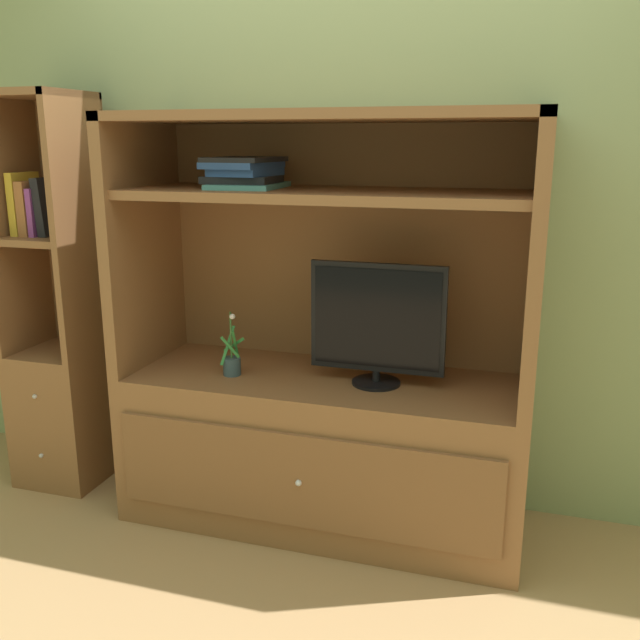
{
  "coord_description": "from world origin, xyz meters",
  "views": [
    {
      "loc": [
        0.77,
        -2.14,
        1.54
      ],
      "look_at": [
        0.0,
        0.35,
        0.87
      ],
      "focal_mm": 39.08,
      "sensor_mm": 36.0,
      "label": 1
    }
  ],
  "objects": [
    {
      "name": "media_console",
      "position": [
        0.0,
        0.41,
        0.51
      ],
      "size": [
        1.62,
        0.63,
        1.65
      ],
      "color": "brown",
      "rests_on": "ground_plane"
    },
    {
      "name": "upright_book_row",
      "position": [
        -1.3,
        0.4,
        1.26
      ],
      "size": [
        0.17,
        0.18,
        0.27
      ],
      "color": "gold",
      "rests_on": "bookshelf_tall"
    },
    {
      "name": "ground_plane",
      "position": [
        0.0,
        0.0,
        0.0
      ],
      "size": [
        8.0,
        8.0,
        0.0
      ],
      "primitive_type": "plane",
      "color": "tan"
    },
    {
      "name": "bookshelf_tall",
      "position": [
        -1.25,
        0.41,
        0.6
      ],
      "size": [
        0.37,
        0.4,
        1.74
      ],
      "color": "brown",
      "rests_on": "ground_plane"
    },
    {
      "name": "painted_rear_wall",
      "position": [
        0.0,
        0.75,
        1.4
      ],
      "size": [
        6.0,
        0.1,
        2.8
      ],
      "primitive_type": "cube",
      "color": "#8C9E6B",
      "rests_on": "ground_plane"
    },
    {
      "name": "tv_monitor",
      "position": [
        0.22,
        0.38,
        0.87
      ],
      "size": [
        0.52,
        0.19,
        0.48
      ],
      "color": "black",
      "rests_on": "media_console"
    },
    {
      "name": "magazine_stack",
      "position": [
        -0.32,
        0.4,
        1.42
      ],
      "size": [
        0.3,
        0.35,
        0.12
      ],
      "color": "teal",
      "rests_on": "media_console"
    },
    {
      "name": "potted_plant",
      "position": [
        -0.36,
        0.32,
        0.67
      ],
      "size": [
        0.1,
        0.09,
        0.26
      ],
      "color": "#384C56",
      "rests_on": "media_console"
    }
  ]
}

